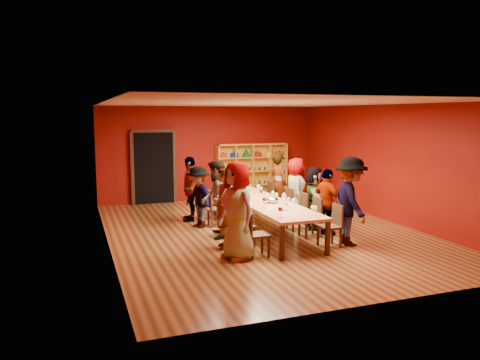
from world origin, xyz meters
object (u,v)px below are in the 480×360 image
object	(u,v)px
person_left_4	(190,189)
person_right_0	(351,201)
person_left_1	(224,209)
person_right_2	(314,198)
chair_person_left_1	(240,223)
chair_person_right_0	(333,223)
person_left_0	(237,210)
tasting_table	(262,202)
wine_bottle	(241,184)
chair_person_right_2	(300,209)
chair_person_left_3	(214,206)
person_right_4	(279,183)
chair_person_left_2	(227,215)
spittoon_bowl	(272,200)
person_left_2	(216,199)
chair_person_left_0	(253,232)
chair_person_right_3	(285,203)
chair_person_right_1	(313,215)
person_left_3	(198,197)
person_right_3	(296,190)
chair_person_left_4	(205,201)
chair_person_right_4	(267,196)
shelving_unit	(251,168)
person_right_1	(327,202)

from	to	relation	value
person_left_4	person_right_0	distance (m)	4.26
person_left_1	person_right_2	world-z (taller)	person_left_1
chair_person_left_1	chair_person_right_0	world-z (taller)	same
person_left_0	chair_person_right_0	world-z (taller)	person_left_0
tasting_table	person_right_0	xyz separation A→B (m)	(1.32, -1.66, 0.24)
person_right_2	wine_bottle	world-z (taller)	person_right_2
chair_person_right_2	person_right_2	distance (m)	0.45
person_left_0	chair_person_left_3	distance (m)	2.75
chair_person_left_3	person_left_4	bearing A→B (deg)	117.80
person_right_4	chair_person_left_2	bearing A→B (deg)	118.47
person_left_0	spittoon_bowl	world-z (taller)	person_left_0
person_left_0	person_left_1	bearing A→B (deg)	165.74
tasting_table	chair_person_right_2	distance (m)	0.94
person_left_2	chair_person_right_2	distance (m)	2.11
chair_person_left_0	chair_person_right_3	size ratio (longest dim) A/B	1.00
chair_person_left_1	person_right_2	size ratio (longest dim) A/B	0.59
chair_person_left_3	chair_person_right_1	distance (m)	2.51
chair_person_left_3	chair_person_right_1	bearing A→B (deg)	-43.50
person_left_3	person_right_0	xyz separation A→B (m)	(2.62, -2.59, 0.19)
chair_person_left_0	person_left_4	distance (m)	3.50
chair_person_right_1	person_right_2	bearing A→B (deg)	60.49
person_left_0	person_left_4	distance (m)	3.46
person_right_0	person_right_4	xyz separation A→B (m)	(-0.06, 3.50, -0.10)
chair_person_left_2	person_right_0	xyz separation A→B (m)	(2.23, -1.51, 0.44)
person_right_0	person_right_3	distance (m)	2.34
person_left_3	person_left_4	distance (m)	0.77
person_right_3	chair_person_right_1	bearing A→B (deg)	-173.83
chair_person_right_0	spittoon_bowl	distance (m)	1.57
spittoon_bowl	chair_person_left_0	bearing A→B (deg)	-125.56
person_left_4	person_right_3	bearing A→B (deg)	79.99
person_left_1	chair_person_right_0	distance (m)	2.30
person_left_1	chair_person_left_4	size ratio (longest dim) A/B	1.87
chair_person_left_2	chair_person_left_3	xyz separation A→B (m)	(0.00, 1.08, 0.00)
person_left_2	chair_person_right_0	bearing A→B (deg)	69.74
person_left_2	person_right_2	bearing A→B (deg)	106.01
person_left_1	chair_person_right_1	xyz separation A→B (m)	(2.18, 0.21, -0.34)
chair_person_left_0	person_left_3	size ratio (longest dim) A/B	0.59
person_left_2	chair_person_right_3	xyz separation A→B (m)	(2.08, 0.83, -0.38)
tasting_table	chair_person_right_4	xyz separation A→B (m)	(0.91, 1.84, -0.20)
person_left_1	chair_person_left_4	distance (m)	2.75
person_left_0	chair_person_right_2	world-z (taller)	person_left_0
chair_person_left_4	chair_person_right_2	bearing A→B (deg)	-45.13
tasting_table	person_left_3	world-z (taller)	person_left_3
tasting_table	person_left_2	xyz separation A→B (m)	(-1.17, -0.15, 0.18)
person_right_0	person_right_4	distance (m)	3.51
chair_person_right_0	chair_person_right_3	xyz separation A→B (m)	(0.00, 2.33, 0.00)
shelving_unit	person_right_1	bearing A→B (deg)	-91.49
chair_person_right_4	chair_person_right_1	bearing A→B (deg)	-90.00
chair_person_right_0	spittoon_bowl	xyz separation A→B (m)	(-0.82, 1.30, 0.32)
chair_person_left_1	person_left_4	world-z (taller)	person_left_4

